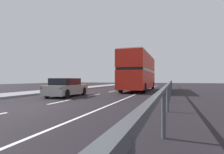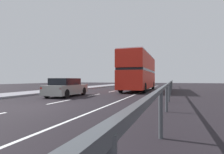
{
  "view_description": "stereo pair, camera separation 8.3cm",
  "coord_description": "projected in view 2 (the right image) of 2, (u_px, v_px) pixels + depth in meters",
  "views": [
    {
      "loc": [
        6.31,
        -7.53,
        1.34
      ],
      "look_at": [
        0.45,
        9.94,
        1.56
      ],
      "focal_mm": 29.19,
      "sensor_mm": 36.0,
      "label": 1
    },
    {
      "loc": [
        6.39,
        -7.5,
        1.34
      ],
      "look_at": [
        0.45,
        9.94,
        1.56
      ],
      "focal_mm": 29.19,
      "sensor_mm": 36.0,
      "label": 2
    }
  ],
  "objects": [
    {
      "name": "hatchback_car_near",
      "position": [
        66.0,
        88.0,
        14.26
      ],
      "size": [
        1.92,
        4.34,
        1.41
      ],
      "rotation": [
        0.0,
        0.0,
        0.05
      ],
      "color": "gray",
      "rests_on": "ground"
    },
    {
      "name": "double_decker_bus_red",
      "position": [
        139.0,
        71.0,
        21.14
      ],
      "size": [
        2.64,
        10.65,
        4.18
      ],
      "rotation": [
        0.0,
        0.0,
        0.0
      ],
      "color": "red",
      "rests_on": "ground"
    },
    {
      "name": "lane_paint_markings",
      "position": [
        123.0,
        93.0,
        17.04
      ],
      "size": [
        3.33,
        46.0,
        0.01
      ],
      "color": "silver",
      "rests_on": "ground"
    },
    {
      "name": "ground_plane",
      "position": [
        40.0,
        107.0,
        9.14
      ],
      "size": [
        74.43,
        120.0,
        0.1
      ],
      "primitive_type": "cube",
      "color": "black"
    },
    {
      "name": "bridge_side_railing",
      "position": [
        170.0,
        84.0,
        15.71
      ],
      "size": [
        0.1,
        42.0,
        1.14
      ],
      "color": "#43474C",
      "rests_on": "ground"
    }
  ]
}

